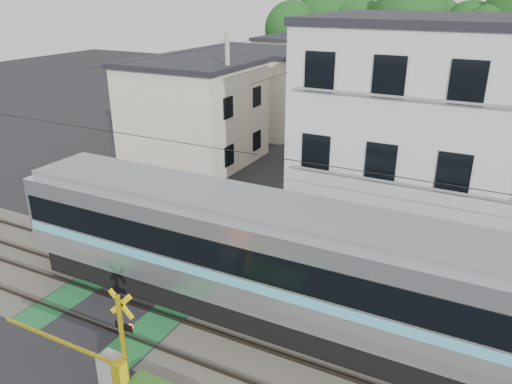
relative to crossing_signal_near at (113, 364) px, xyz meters
The scene contains 11 objects.
ground 4.53m from the crossing_signal_near, 125.29° to the left, with size 120.00×120.00×0.00m, color black.
track_bed 4.53m from the crossing_signal_near, 125.29° to the left, with size 120.00×120.00×0.14m.
crossing_signal_near is the anchor object (origin of this frame).
crossing_signal_far 8.95m from the crossing_signal_near, 125.29° to the left, with size 4.74×0.65×3.09m.
apartment_block 14.95m from the crossing_signal_near, 65.78° to the left, with size 10.20×8.36×9.30m.
houses_row 29.77m from the crossing_signal_near, 94.51° to the left, with size 22.07×31.35×6.80m.
tree_hill 52.46m from the crossing_signal_near, 92.39° to the left, with size 40.00×12.93×11.47m.
catenary 5.84m from the crossing_signal_near, 47.20° to the left, with size 60.00×5.04×7.00m.
utility_poles 27.12m from the crossing_signal_near, 97.77° to the left, with size 7.90×42.00×8.00m.
pedestrian 29.93m from the crossing_signal_near, 91.68° to the left, with size 0.65×0.43×1.78m, color #24282D.
weed_patches 3.70m from the crossing_signal_near, 103.09° to the left, with size 10.25×8.80×0.40m.
Camera 1 is at (11.02, -11.48, 10.17)m, focal length 35.00 mm.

